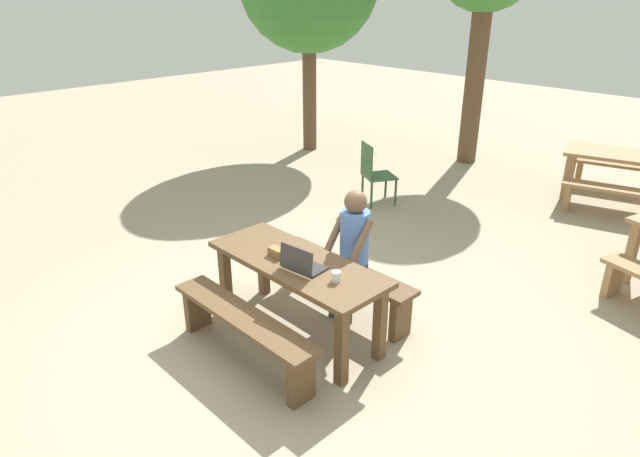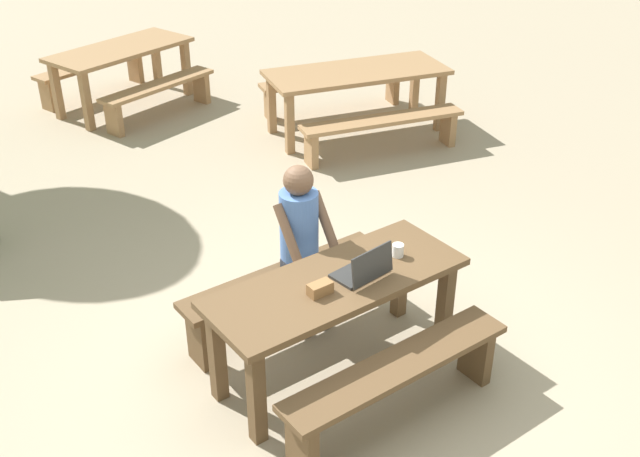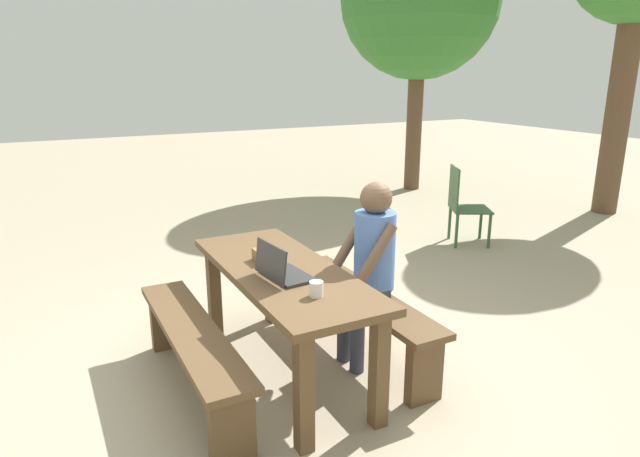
{
  "view_description": "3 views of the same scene",
  "coord_description": "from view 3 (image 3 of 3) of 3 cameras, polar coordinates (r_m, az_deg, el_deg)",
  "views": [
    {
      "loc": [
        3.27,
        -2.93,
        3.02
      ],
      "look_at": [
        0.05,
        0.25,
        1.01
      ],
      "focal_mm": 30.92,
      "sensor_mm": 36.0,
      "label": 1
    },
    {
      "loc": [
        -2.53,
        -3.26,
        3.51
      ],
      "look_at": [
        0.05,
        0.25,
        1.01
      ],
      "focal_mm": 42.51,
      "sensor_mm": 36.0,
      "label": 2
    },
    {
      "loc": [
        3.11,
        -1.36,
        2.01
      ],
      "look_at": [
        0.05,
        0.25,
        1.01
      ],
      "focal_mm": 30.9,
      "sensor_mm": 36.0,
      "label": 3
    }
  ],
  "objects": [
    {
      "name": "coffee_mug",
      "position": [
        3.16,
        -0.38,
        -6.28
      ],
      "size": [
        0.08,
        0.08,
        0.09
      ],
      "color": "white",
      "rests_on": "picnic_table_front"
    },
    {
      "name": "bench_near",
      "position": [
        3.6,
        -13.04,
        -11.77
      ],
      "size": [
        1.65,
        0.3,
        0.48
      ],
      "color": "brown",
      "rests_on": "ground"
    },
    {
      "name": "bench_far",
      "position": [
        4.04,
        4.43,
        -8.14
      ],
      "size": [
        1.65,
        0.3,
        0.48
      ],
      "color": "brown",
      "rests_on": "ground"
    },
    {
      "name": "laptop",
      "position": [
        3.43,
        -4.06,
        -4.28
      ],
      "size": [
        0.38,
        0.28,
        0.23
      ],
      "rotation": [
        0.0,
        0.0,
        3.24
      ],
      "color": "#2D2D2D",
      "rests_on": "picnic_table_front"
    },
    {
      "name": "small_pouch",
      "position": [
        3.74,
        -6.05,
        -2.84
      ],
      "size": [
        0.16,
        0.09,
        0.08
      ],
      "color": "olive",
      "rests_on": "picnic_table_front"
    },
    {
      "name": "person_seated",
      "position": [
        3.76,
        5.14,
        -3.28
      ],
      "size": [
        0.39,
        0.4,
        1.3
      ],
      "color": "#333847",
      "rests_on": "ground"
    },
    {
      "name": "ground_plane",
      "position": [
        3.94,
        -3.65,
        -14.56
      ],
      "size": [
        30.0,
        30.0,
        0.0
      ],
      "primitive_type": "plane",
      "color": "tan"
    },
    {
      "name": "plastic_chair",
      "position": [
        6.71,
        14.61,
        2.47
      ],
      "size": [
        0.6,
        0.6,
        0.93
      ],
      "rotation": [
        0.0,
        0.0,
        2.64
      ],
      "color": "#335933",
      "rests_on": "ground"
    },
    {
      "name": "picnic_table_front",
      "position": [
        3.66,
        -3.82,
        -6.05
      ],
      "size": [
        1.78,
        0.68,
        0.76
      ],
      "color": "brown",
      "rests_on": "ground"
    }
  ]
}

